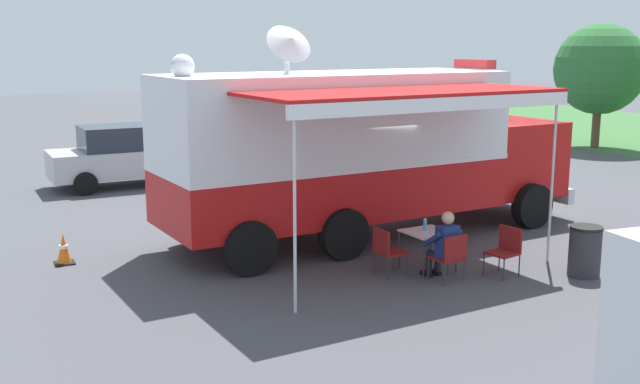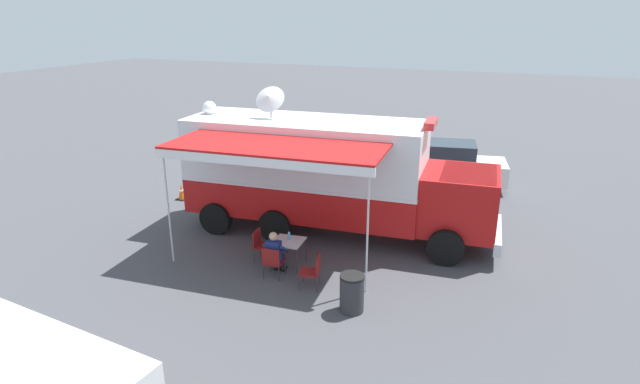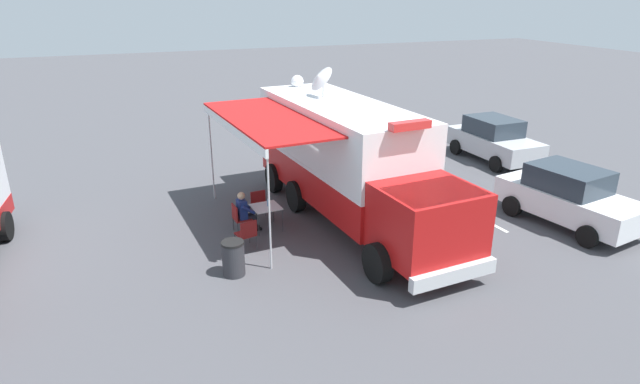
% 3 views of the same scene
% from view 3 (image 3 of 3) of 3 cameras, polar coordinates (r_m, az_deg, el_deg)
% --- Properties ---
extents(ground_plane, '(100.00, 100.00, 0.00)m').
position_cam_3_polar(ground_plane, '(17.43, 1.93, -1.89)').
color(ground_plane, '#47474C').
extents(lot_stripe, '(0.48, 4.80, 0.01)m').
position_cam_3_polar(lot_stripe, '(18.37, 14.21, -1.32)').
color(lot_stripe, silver).
rests_on(lot_stripe, ground).
extents(command_truck, '(5.42, 9.65, 4.53)m').
position_cam_3_polar(command_truck, '(16.13, 3.14, 3.54)').
color(command_truck, '#B71414').
rests_on(command_truck, ground).
extents(folding_table, '(0.86, 0.86, 0.73)m').
position_cam_3_polar(folding_table, '(15.85, -5.79, -1.73)').
color(folding_table, silver).
rests_on(folding_table, ground).
extents(water_bottle, '(0.07, 0.07, 0.22)m').
position_cam_3_polar(water_bottle, '(15.82, -5.52, -1.13)').
color(water_bottle, '#4C99D8').
rests_on(water_bottle, folding_table).
extents(folding_chair_at_table, '(0.51, 0.51, 0.87)m').
position_cam_3_polar(folding_chair_at_table, '(15.80, -8.62, -2.58)').
color(folding_chair_at_table, maroon).
rests_on(folding_chair_at_table, ground).
extents(folding_chair_beside_table, '(0.51, 0.51, 0.87)m').
position_cam_3_polar(folding_chair_beside_table, '(16.68, -6.46, -1.18)').
color(folding_chair_beside_table, maroon).
rests_on(folding_chair_beside_table, ground).
extents(folding_chair_spare_by_truck, '(0.58, 0.58, 0.87)m').
position_cam_3_polar(folding_chair_spare_by_truck, '(14.76, -7.78, -4.28)').
color(folding_chair_spare_by_truck, maroon).
rests_on(folding_chair_spare_by_truck, ground).
extents(seated_responder, '(0.68, 0.58, 1.25)m').
position_cam_3_polar(seated_responder, '(15.80, -8.00, -2.00)').
color(seated_responder, navy).
rests_on(seated_responder, ground).
extents(trash_bin, '(0.57, 0.57, 0.91)m').
position_cam_3_polar(trash_bin, '(13.58, -9.21, -6.97)').
color(trash_bin, '#2D2D33').
rests_on(trash_bin, ground).
extents(traffic_cone, '(0.36, 0.36, 0.58)m').
position_cam_3_polar(traffic_cone, '(22.26, -1.69, 3.98)').
color(traffic_cone, black).
rests_on(traffic_cone, ground).
extents(car_behind_truck, '(2.54, 4.45, 1.76)m').
position_cam_3_polar(car_behind_truck, '(17.76, 24.96, -0.42)').
color(car_behind_truck, silver).
rests_on(car_behind_truck, ground).
extents(car_far_corner, '(2.08, 4.24, 1.76)m').
position_cam_3_polar(car_far_corner, '(23.44, 18.01, 5.35)').
color(car_far_corner, '#B2B5BA').
rests_on(car_far_corner, ground).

